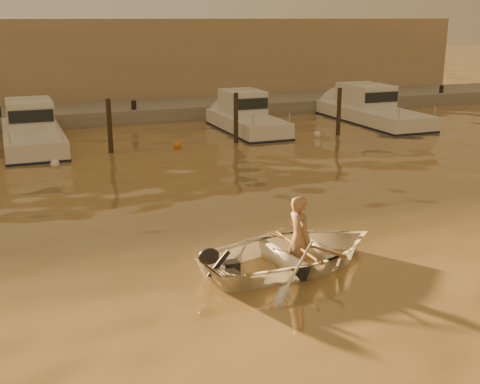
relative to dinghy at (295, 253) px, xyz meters
name	(u,v)px	position (x,y,z in m)	size (l,w,h in m)	color
ground_plane	(266,315)	(-1.38, -1.72, -0.28)	(160.00, 160.00, 0.00)	brown
dinghy	(295,253)	(0.00, 0.00, 0.00)	(2.79, 3.91, 0.81)	white
person	(299,238)	(0.10, 0.02, 0.29)	(0.64, 0.42, 1.76)	#9D704E
outboard_motor	(230,268)	(-1.48, -0.23, 0.00)	(0.90, 0.40, 0.70)	black
oar_port	(305,244)	(0.25, 0.04, 0.14)	(0.06, 0.06, 2.10)	brown
oar_starboard	(297,246)	(0.05, 0.01, 0.14)	(0.06, 0.06, 2.10)	brown
moored_boat_2	(32,131)	(-4.22, 14.28, 0.34)	(2.13, 7.18, 1.75)	silver
moored_boat_4	(247,117)	(4.79, 14.28, 0.34)	(1.99, 6.24, 1.75)	white
moored_boat_5	(373,109)	(11.30, 14.28, 0.34)	(2.32, 7.75, 1.75)	white
piling_2	(110,129)	(-1.58, 12.08, 0.62)	(0.18, 0.18, 2.20)	#2D2319
piling_3	(236,121)	(3.42, 12.08, 0.62)	(0.18, 0.18, 2.20)	#2D2319
piling_4	(339,114)	(8.12, 12.08, 0.62)	(0.18, 0.18, 2.20)	#2D2319
fender_c	(55,164)	(-3.73, 10.55, -0.18)	(0.30, 0.30, 0.30)	white
fender_d	(177,145)	(0.93, 11.96, -0.18)	(0.30, 0.30, 0.30)	#CF6618
fender_e	(317,135)	(7.06, 11.98, -0.18)	(0.30, 0.30, 0.30)	silver
quay	(87,118)	(-1.38, 19.78, -0.13)	(52.00, 4.00, 1.00)	gray
waterfront_building	(71,63)	(-1.38, 25.28, 2.12)	(46.00, 7.00, 4.80)	#9E8466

